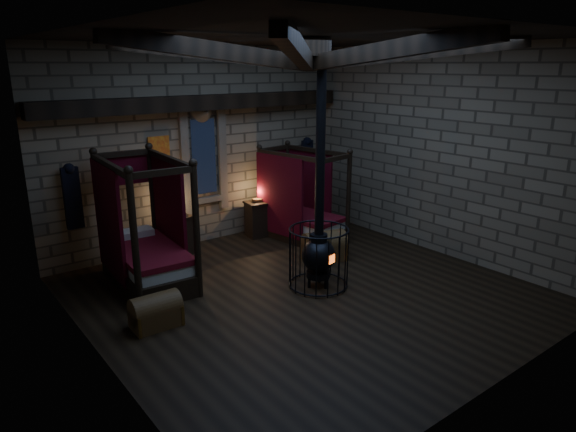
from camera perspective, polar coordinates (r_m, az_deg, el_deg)
room at (r=8.25m, az=1.82°, el=16.07°), size 7.02×7.02×4.29m
bed_left at (r=9.60m, az=-15.47°, el=-3.90°), size 1.29×2.24×2.26m
bed_right at (r=11.58m, az=1.39°, el=-0.11°), size 1.29×2.04×2.00m
trunk_left at (r=8.09m, az=-14.47°, el=-10.27°), size 0.74×0.48×0.53m
trunk_right at (r=10.37m, az=4.05°, el=-3.46°), size 0.94×0.73×0.61m
nightstand_left at (r=10.85m, az=-12.09°, el=-2.05°), size 0.60×0.58×1.00m
nightstand_right at (r=11.74m, az=-3.42°, el=-0.30°), size 0.57×0.55×0.89m
stove at (r=9.02m, az=3.42°, el=-4.06°), size 1.06×1.06×4.05m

